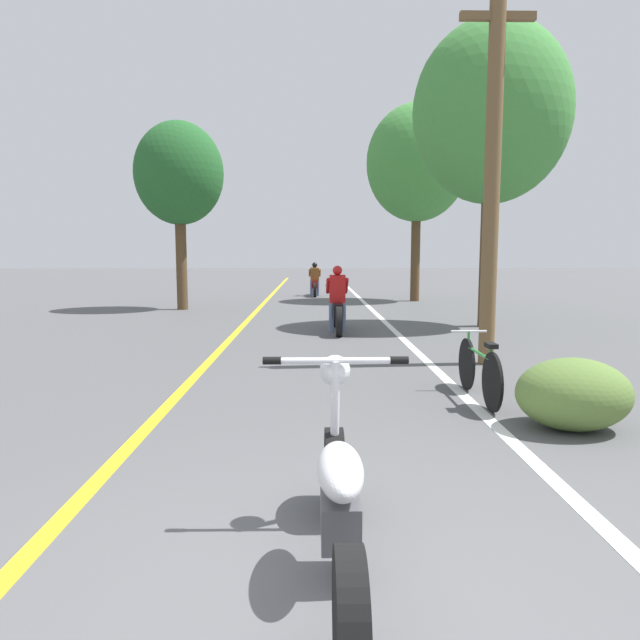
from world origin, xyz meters
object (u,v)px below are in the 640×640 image
(roadside_tree_left, at_px, (179,175))
(motorcycle_rider_far, at_px, (315,283))
(roadside_tree_right_near, at_px, (492,113))
(roadside_tree_right_far, at_px, (417,163))
(bicycle_parked, at_px, (479,370))
(motorcycle_foreground, at_px, (340,499))
(motorcycle_rider_lead, at_px, (337,307))
(utility_pole, at_px, (492,170))

(roadside_tree_left, distance_m, motorcycle_rider_far, 7.57)
(roadside_tree_right_near, bearing_deg, roadside_tree_right_far, 92.98)
(roadside_tree_right_far, height_order, roadside_tree_left, roadside_tree_right_far)
(motorcycle_rider_far, bearing_deg, bicycle_parked, -83.60)
(roadside_tree_right_far, bearing_deg, motorcycle_foreground, -101.53)
(motorcycle_foreground, bearing_deg, motorcycle_rider_far, 90.03)
(roadside_tree_right_far, distance_m, bicycle_parked, 14.49)
(roadside_tree_right_near, relative_size, motorcycle_rider_lead, 3.19)
(roadside_tree_right_near, bearing_deg, motorcycle_rider_lead, -166.39)
(motorcycle_rider_far, bearing_deg, roadside_tree_left, -126.83)
(roadside_tree_left, xyz_separation_m, motorcycle_rider_lead, (4.46, -4.93, -3.46))
(roadside_tree_right_far, relative_size, roadside_tree_left, 1.23)
(utility_pole, bearing_deg, motorcycle_foreground, -113.89)
(utility_pole, relative_size, bicycle_parked, 3.43)
(utility_pole, xyz_separation_m, roadside_tree_left, (-6.59, 8.58, 1.06))
(roadside_tree_right_far, xyz_separation_m, bicycle_parked, (-1.73, -13.68, -4.42))
(utility_pole, distance_m, roadside_tree_left, 10.87)
(utility_pole, bearing_deg, motorcycle_rider_far, 100.39)
(motorcycle_foreground, xyz_separation_m, motorcycle_rider_lead, (0.42, 9.41, 0.12))
(roadside_tree_right_far, xyz_separation_m, roadside_tree_left, (-7.57, -2.94, -0.79))
(roadside_tree_right_near, height_order, motorcycle_rider_lead, roadside_tree_right_near)
(roadside_tree_left, distance_m, motorcycle_rider_lead, 7.49)
(roadside_tree_right_near, relative_size, roadside_tree_right_far, 1.00)
(roadside_tree_left, xyz_separation_m, motorcycle_rider_far, (4.03, 5.38, -3.49))
(roadside_tree_right_far, xyz_separation_m, motorcycle_foreground, (-3.53, -17.28, -4.36))
(motorcycle_rider_far, bearing_deg, motorcycle_rider_lead, -87.63)
(roadside_tree_right_far, distance_m, motorcycle_rider_far, 6.06)
(motorcycle_rider_lead, bearing_deg, motorcycle_foreground, -92.53)
(roadside_tree_right_far, distance_m, motorcycle_foreground, 18.17)
(motorcycle_foreground, relative_size, motorcycle_rider_lead, 0.98)
(motorcycle_rider_lead, relative_size, motorcycle_rider_far, 1.12)
(motorcycle_rider_far, bearing_deg, roadside_tree_right_near, -67.58)
(motorcycle_foreground, distance_m, motorcycle_rider_lead, 9.42)
(roadside_tree_left, relative_size, motorcycle_rider_far, 2.89)
(motorcycle_foreground, relative_size, bicycle_parked, 1.26)
(roadside_tree_left, bearing_deg, motorcycle_rider_far, 53.17)
(roadside_tree_right_far, height_order, motorcycle_rider_far, roadside_tree_right_far)
(motorcycle_foreground, bearing_deg, motorcycle_rider_lead, 87.47)
(motorcycle_foreground, height_order, bicycle_parked, motorcycle_foreground)
(motorcycle_foreground, height_order, motorcycle_rider_far, motorcycle_rider_far)
(utility_pole, relative_size, roadside_tree_left, 1.03)
(roadside_tree_right_near, height_order, motorcycle_foreground, roadside_tree_right_near)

